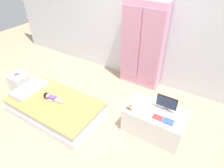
# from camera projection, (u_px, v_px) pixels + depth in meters

# --- Properties ---
(ground_plane) EXTENTS (10.00, 10.00, 0.02)m
(ground_plane) POSITION_uv_depth(u_px,v_px,m) (88.00, 118.00, 3.23)
(ground_plane) COLOR tan
(back_wall) EXTENTS (6.40, 0.05, 2.70)m
(back_wall) POSITION_uv_depth(u_px,v_px,m) (135.00, 12.00, 3.54)
(back_wall) COLOR silver
(back_wall) RESTS_ON ground_plane
(bed) EXTENTS (1.56, 0.86, 0.27)m
(bed) POSITION_uv_depth(u_px,v_px,m) (55.00, 108.00, 3.22)
(bed) COLOR white
(bed) RESTS_ON ground_plane
(pillow) EXTENTS (0.32, 0.61, 0.06)m
(pillow) POSITION_uv_depth(u_px,v_px,m) (30.00, 89.00, 3.37)
(pillow) COLOR silver
(pillow) RESTS_ON bed
(doll) EXTENTS (0.39, 0.14, 0.10)m
(doll) POSITION_uv_depth(u_px,v_px,m) (50.00, 97.00, 3.17)
(doll) COLOR #6B4CB2
(doll) RESTS_ON bed
(nightstand) EXTENTS (0.30, 0.30, 0.38)m
(nightstand) POSITION_uv_depth(u_px,v_px,m) (20.00, 83.00, 3.70)
(nightstand) COLOR white
(nightstand) RESTS_ON ground_plane
(table_lamp) EXTENTS (0.11, 0.11, 0.19)m
(table_lamp) POSITION_uv_depth(u_px,v_px,m) (15.00, 69.00, 3.52)
(table_lamp) COLOR #B7B2AD
(table_lamp) RESTS_ON nightstand
(wardrobe) EXTENTS (0.79, 0.29, 1.65)m
(wardrobe) POSITION_uv_depth(u_px,v_px,m) (143.00, 46.00, 3.60)
(wardrobe) COLOR #E599BC
(wardrobe) RESTS_ON ground_plane
(tv_stand) EXTENTS (0.87, 0.51, 0.41)m
(tv_stand) POSITION_uv_depth(u_px,v_px,m) (154.00, 121.00, 2.87)
(tv_stand) COLOR silver
(tv_stand) RESTS_ON ground_plane
(tv_monitor) EXTENTS (0.29, 0.10, 0.24)m
(tv_monitor) POSITION_uv_depth(u_px,v_px,m) (167.00, 103.00, 2.68)
(tv_monitor) COLOR #99999E
(tv_monitor) RESTS_ON tv_stand
(rocking_horse_toy) EXTENTS (0.10, 0.04, 0.13)m
(rocking_horse_toy) POSITION_uv_depth(u_px,v_px,m) (130.00, 106.00, 2.74)
(rocking_horse_toy) COLOR #8E6642
(rocking_horse_toy) RESTS_ON tv_stand
(book_red) EXTENTS (0.14, 0.10, 0.01)m
(book_red) POSITION_uv_depth(u_px,v_px,m) (158.00, 117.00, 2.64)
(book_red) COLOR #CC3838
(book_red) RESTS_ON tv_stand
(book_blue) EXTENTS (0.14, 0.11, 0.02)m
(book_blue) POSITION_uv_depth(u_px,v_px,m) (168.00, 122.00, 2.57)
(book_blue) COLOR blue
(book_blue) RESTS_ON tv_stand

